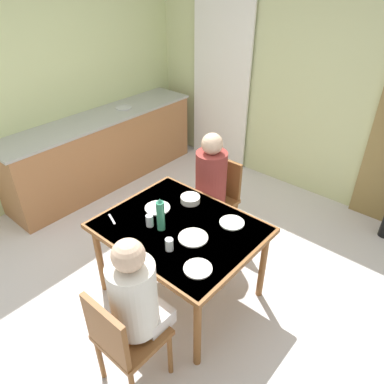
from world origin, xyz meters
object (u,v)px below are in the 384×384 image
object	(u,v)px
chair_near_diner	(123,338)
person_far_diner	(210,177)
kitchen_counter	(104,149)
dining_table	(180,233)
person_near_diner	(135,295)
water_bottle_green_near	(161,215)
serving_bowl_center	(190,199)
chair_far_diner	(218,195)

from	to	relation	value
chair_near_diner	person_far_diner	xyz separation A→B (m)	(-0.54, 1.57, 0.28)
kitchen_counter	dining_table	world-z (taller)	kitchen_counter
person_near_diner	water_bottle_green_near	distance (m)	0.71
person_far_diner	serving_bowl_center	xyz separation A→B (m)	(0.10, -0.40, -0.01)
person_far_diner	chair_far_diner	bearing A→B (deg)	-90.00
chair_far_diner	person_far_diner	distance (m)	0.31
kitchen_counter	chair_near_diner	world-z (taller)	kitchen_counter
person_near_diner	kitchen_counter	bearing A→B (deg)	147.22
person_near_diner	person_far_diner	bearing A→B (deg)	110.72
kitchen_counter	water_bottle_green_near	size ratio (longest dim) A/B	9.24
chair_near_diner	chair_far_diner	world-z (taller)	same
dining_table	serving_bowl_center	bearing A→B (deg)	117.09
chair_near_diner	chair_far_diner	xyz separation A→B (m)	(-0.54, 1.70, 0.00)
water_bottle_green_near	kitchen_counter	bearing A→B (deg)	155.16
dining_table	water_bottle_green_near	bearing A→B (deg)	-127.06
dining_table	person_far_diner	distance (m)	0.77
water_bottle_green_near	dining_table	bearing A→B (deg)	52.94
serving_bowl_center	person_near_diner	bearing A→B (deg)	-66.72
person_near_diner	dining_table	bearing A→B (deg)	111.54
person_far_diner	water_bottle_green_near	distance (m)	0.85
kitchen_counter	serving_bowl_center	distance (m)	2.00
water_bottle_green_near	person_near_diner	bearing A→B (deg)	-58.25
kitchen_counter	water_bottle_green_near	xyz separation A→B (m)	(1.99, -0.92, 0.43)
kitchen_counter	person_far_diner	bearing A→B (deg)	-2.77
dining_table	serving_bowl_center	size ratio (longest dim) A/B	7.28
chair_far_diner	person_near_diner	world-z (taller)	person_near_diner
person_near_diner	person_far_diner	size ratio (longest dim) A/B	1.00
chair_near_diner	water_bottle_green_near	size ratio (longest dim) A/B	3.04
chair_far_diner	person_far_diner	bearing A→B (deg)	90.00
chair_near_diner	person_near_diner	xyz separation A→B (m)	(-0.00, 0.14, 0.28)
kitchen_counter	person_near_diner	size ratio (longest dim) A/B	3.43
dining_table	person_far_diner	world-z (taller)	person_far_diner
chair_far_diner	water_bottle_green_near	size ratio (longest dim) A/B	3.04
dining_table	chair_near_diner	size ratio (longest dim) A/B	1.42
kitchen_counter	chair_near_diner	bearing A→B (deg)	-35.06
kitchen_counter	dining_table	xyz separation A→B (m)	(2.07, -0.80, 0.22)
person_near_diner	serving_bowl_center	bearing A→B (deg)	113.28
serving_bowl_center	chair_far_diner	bearing A→B (deg)	100.39
water_bottle_green_near	chair_far_diner	bearing A→B (deg)	100.00
chair_far_diner	water_bottle_green_near	xyz separation A→B (m)	(0.17, -0.97, 0.38)
person_near_diner	person_far_diner	distance (m)	1.53
dining_table	chair_near_diner	distance (m)	0.91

